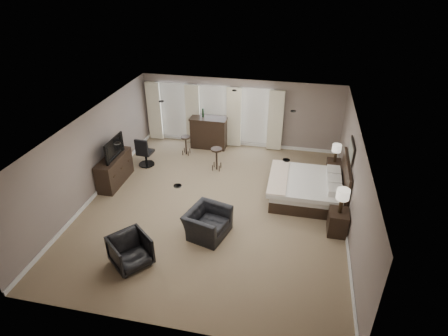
% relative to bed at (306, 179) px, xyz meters
% --- Properties ---
extents(room, '(7.60, 8.60, 2.64)m').
position_rel_bed_xyz_m(room, '(-2.58, -0.96, 0.61)').
color(room, '#7F6B51').
rests_on(room, ground).
extents(window_bay, '(5.25, 0.20, 2.30)m').
position_rel_bed_xyz_m(window_bay, '(-3.58, 3.15, 0.51)').
color(window_bay, silver).
rests_on(window_bay, room).
extents(bed, '(2.16, 2.06, 1.38)m').
position_rel_bed_xyz_m(bed, '(0.00, 0.00, 0.00)').
color(bed, silver).
rests_on(bed, ground).
extents(nightstand_near, '(0.50, 0.61, 0.66)m').
position_rel_bed_xyz_m(nightstand_near, '(0.89, -1.45, -0.36)').
color(nightstand_near, black).
rests_on(nightstand_near, ground).
extents(nightstand_far, '(0.46, 0.56, 0.61)m').
position_rel_bed_xyz_m(nightstand_far, '(0.89, 1.45, -0.38)').
color(nightstand_far, black).
rests_on(nightstand_far, ground).
extents(lamp_near, '(0.34, 0.34, 0.70)m').
position_rel_bed_xyz_m(lamp_near, '(0.89, -1.45, 0.32)').
color(lamp_near, beige).
rests_on(lamp_near, nightstand_near).
extents(lamp_far, '(0.30, 0.30, 0.61)m').
position_rel_bed_xyz_m(lamp_far, '(0.89, 1.45, 0.23)').
color(lamp_far, beige).
rests_on(lamp_far, nightstand_far).
extents(wall_art, '(0.04, 0.96, 0.56)m').
position_rel_bed_xyz_m(wall_art, '(1.12, 0.00, 1.06)').
color(wall_art, slate).
rests_on(wall_art, room).
extents(dresser, '(0.52, 1.62, 0.94)m').
position_rel_bed_xyz_m(dresser, '(-6.03, -0.34, -0.22)').
color(dresser, black).
rests_on(dresser, ground).
extents(tv, '(0.65, 1.14, 0.15)m').
position_rel_bed_xyz_m(tv, '(-6.03, -0.34, 0.32)').
color(tv, black).
rests_on(tv, dresser).
extents(armchair_near, '(1.00, 1.27, 0.98)m').
position_rel_bed_xyz_m(armchair_near, '(-2.47, -2.23, -0.20)').
color(armchair_near, black).
rests_on(armchair_near, ground).
extents(armchair_far, '(1.15, 1.16, 0.87)m').
position_rel_bed_xyz_m(armchair_far, '(-3.98, -3.70, -0.25)').
color(armchair_far, black).
rests_on(armchair_far, ground).
extents(bar_counter, '(1.38, 0.72, 1.21)m').
position_rel_bed_xyz_m(bar_counter, '(-3.69, 2.88, -0.08)').
color(bar_counter, black).
rests_on(bar_counter, ground).
extents(bar_stool_left, '(0.38, 0.38, 0.72)m').
position_rel_bed_xyz_m(bar_stool_left, '(-4.37, 2.05, -0.33)').
color(bar_stool_left, black).
rests_on(bar_stool_left, ground).
extents(bar_stool_right, '(0.47, 0.47, 0.80)m').
position_rel_bed_xyz_m(bar_stool_right, '(-3.01, 1.18, -0.29)').
color(bar_stool_right, black).
rests_on(bar_stool_right, ground).
extents(desk_chair, '(0.59, 0.59, 1.08)m').
position_rel_bed_xyz_m(desk_chair, '(-5.51, 0.97, -0.15)').
color(desk_chair, black).
rests_on(desk_chair, ground).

